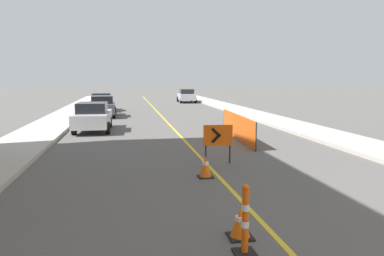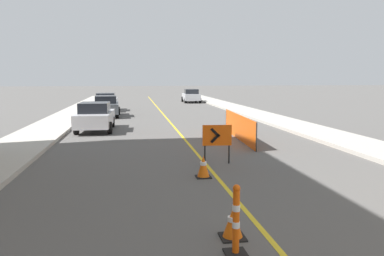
# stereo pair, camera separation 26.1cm
# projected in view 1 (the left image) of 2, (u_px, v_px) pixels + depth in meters

# --- Properties ---
(lane_stripe) EXTENTS (0.12, 72.83, 0.01)m
(lane_stripe) POSITION_uv_depth(u_px,v_px,m) (171.00, 126.00, 22.83)
(lane_stripe) COLOR gold
(lane_stripe) RESTS_ON ground_plane
(sidewalk_left) EXTENTS (2.58, 72.83, 0.17)m
(sidewalk_left) POSITION_uv_depth(u_px,v_px,m) (47.00, 128.00, 21.57)
(sidewalk_left) COLOR #ADA89E
(sidewalk_left) RESTS_ON ground_plane
(sidewalk_right) EXTENTS (2.58, 72.83, 0.17)m
(sidewalk_right) POSITION_uv_depth(u_px,v_px,m) (282.00, 122.00, 24.07)
(sidewalk_right) COLOR #ADA89E
(sidewalk_right) RESTS_ON ground_plane
(traffic_cone_fifth) EXTENTS (0.46, 0.46, 0.57)m
(traffic_cone_fifth) POSITION_uv_depth(u_px,v_px,m) (240.00, 223.00, 6.90)
(traffic_cone_fifth) COLOR black
(traffic_cone_fifth) RESTS_ON ground_plane
(traffic_cone_farthest) EXTENTS (0.45, 0.45, 0.66)m
(traffic_cone_farthest) POSITION_uv_depth(u_px,v_px,m) (206.00, 166.00, 11.09)
(traffic_cone_farthest) COLOR black
(traffic_cone_farthest) RESTS_ON ground_plane
(delineator_post_rear) EXTENTS (0.37, 0.37, 1.21)m
(delineator_post_rear) POSITION_uv_depth(u_px,v_px,m) (245.00, 224.00, 6.23)
(delineator_post_rear) COLOR black
(delineator_post_rear) RESTS_ON ground_plane
(arrow_barricade_primary) EXTENTS (1.00, 0.12, 1.35)m
(arrow_barricade_primary) POSITION_uv_depth(u_px,v_px,m) (218.00, 137.00, 12.75)
(arrow_barricade_primary) COLOR #EF560C
(arrow_barricade_primary) RESTS_ON ground_plane
(safety_mesh_fence) EXTENTS (0.40, 6.30, 1.19)m
(safety_mesh_fence) POSITION_uv_depth(u_px,v_px,m) (237.00, 127.00, 17.98)
(safety_mesh_fence) COLOR #EF560C
(safety_mesh_fence) RESTS_ON ground_plane
(parked_car_curb_near) EXTENTS (1.95, 4.36, 1.59)m
(parked_car_curb_near) POSITION_uv_depth(u_px,v_px,m) (93.00, 117.00, 20.65)
(parked_car_curb_near) COLOR #B7B7BC
(parked_car_curb_near) RESTS_ON ground_plane
(parked_car_curb_mid) EXTENTS (1.98, 4.37, 1.59)m
(parked_car_curb_mid) POSITION_uv_depth(u_px,v_px,m) (103.00, 106.00, 28.25)
(parked_car_curb_mid) COLOR #474C51
(parked_car_curb_mid) RESTS_ON ground_plane
(parked_car_curb_far) EXTENTS (1.93, 4.31, 1.59)m
(parked_car_curb_far) POSITION_uv_depth(u_px,v_px,m) (102.00, 102.00, 33.18)
(parked_car_curb_far) COLOR silver
(parked_car_curb_far) RESTS_ON ground_plane
(parked_car_opposite_side) EXTENTS (1.98, 4.37, 1.59)m
(parked_car_opposite_side) POSITION_uv_depth(u_px,v_px,m) (186.00, 96.00, 44.57)
(parked_car_opposite_side) COLOR #B7B7BC
(parked_car_opposite_side) RESTS_ON ground_plane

